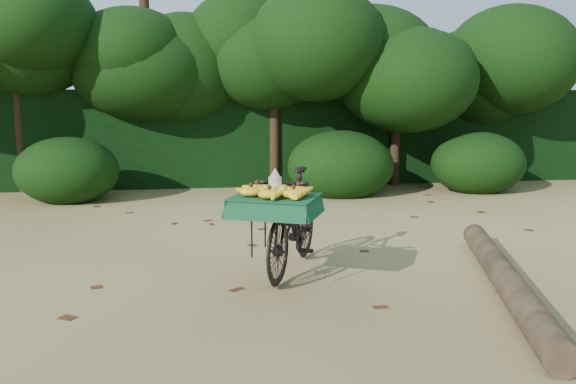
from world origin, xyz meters
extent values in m
plane|color=tan|center=(0.00, 0.00, 0.00)|extent=(80.00, 80.00, 0.00)
imported|color=black|center=(-0.02, -0.08, 0.50)|extent=(1.11, 1.72, 1.00)
cube|color=black|center=(-0.26, -0.62, 0.82)|extent=(0.51, 0.55, 0.03)
cube|color=#165432|center=(-0.26, -0.62, 0.84)|extent=(0.91, 0.84, 0.01)
ellipsoid|color=gold|center=(-0.20, -0.65, 0.89)|extent=(0.10, 0.08, 0.11)
ellipsoid|color=gold|center=(-0.24, -0.57, 0.89)|extent=(0.10, 0.08, 0.11)
ellipsoid|color=gold|center=(-0.33, -0.60, 0.89)|extent=(0.10, 0.08, 0.11)
ellipsoid|color=gold|center=(-0.29, -0.68, 0.89)|extent=(0.10, 0.08, 0.11)
cylinder|color=#EAE5C6|center=(-0.26, -0.62, 0.94)|extent=(0.12, 0.12, 0.15)
cylinder|color=brown|center=(1.73, -0.99, 0.12)|extent=(1.20, 3.33, 0.25)
cube|color=black|center=(0.00, 6.30, 0.90)|extent=(26.00, 1.80, 1.80)
camera|label=1|loc=(-0.92, -5.82, 1.73)|focal=38.00mm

